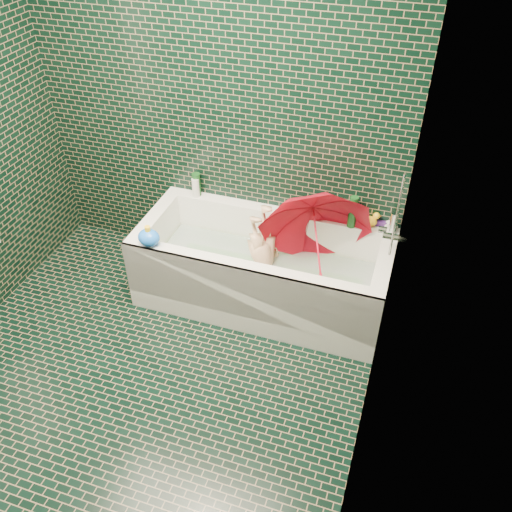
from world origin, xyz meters
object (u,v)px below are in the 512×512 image
(bathtub, at_px, (262,276))
(bath_toy, at_px, (149,237))
(umbrella, at_px, (317,244))
(rubber_duck, at_px, (371,220))
(child, at_px, (265,263))

(bathtub, height_order, bath_toy, bath_toy)
(umbrella, bearing_deg, bath_toy, -177.36)
(bathtub, distance_m, bath_toy, 0.84)
(bathtub, xyz_separation_m, rubber_duck, (0.65, 0.36, 0.38))
(child, height_order, umbrella, umbrella)
(child, bearing_deg, rubber_duck, 131.48)
(child, distance_m, umbrella, 0.44)
(umbrella, bearing_deg, bathtub, 168.36)
(bathtub, distance_m, rubber_duck, 0.84)
(child, bearing_deg, umbrella, 103.17)
(bathtub, xyz_separation_m, bath_toy, (-0.66, -0.31, 0.40))
(child, bearing_deg, bath_toy, -48.08)
(bathtub, relative_size, child, 2.12)
(child, xyz_separation_m, umbrella, (0.36, -0.01, 0.26))
(child, xyz_separation_m, bath_toy, (-0.67, -0.34, 0.30))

